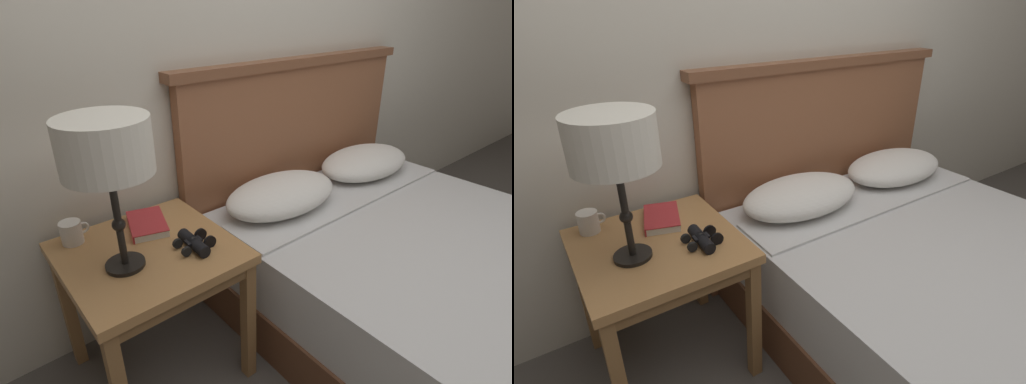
% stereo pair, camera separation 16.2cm
% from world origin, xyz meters
% --- Properties ---
extents(wall_back, '(8.00, 0.06, 2.60)m').
position_xyz_m(wall_back, '(0.00, 1.07, 1.30)').
color(wall_back, beige).
rests_on(wall_back, ground_plane).
extents(nightstand, '(0.58, 0.58, 0.59)m').
position_xyz_m(nightstand, '(-0.65, 0.71, 0.51)').
color(nightstand, '#AD7A47').
rests_on(nightstand, ground_plane).
extents(bed, '(1.52, 1.87, 1.14)m').
position_xyz_m(bed, '(0.38, 0.18, 0.29)').
color(bed, brown).
rests_on(bed, ground_plane).
extents(table_lamp, '(0.27, 0.27, 0.51)m').
position_xyz_m(table_lamp, '(-0.76, 0.67, 1.00)').
color(table_lamp, black).
rests_on(table_lamp, nightstand).
extents(book_on_nightstand, '(0.19, 0.24, 0.03)m').
position_xyz_m(book_on_nightstand, '(-0.59, 0.85, 0.60)').
color(book_on_nightstand, silver).
rests_on(book_on_nightstand, nightstand).
extents(binoculars_pair, '(0.14, 0.16, 0.05)m').
position_xyz_m(binoculars_pair, '(-0.52, 0.61, 0.61)').
color(binoculars_pair, black).
rests_on(binoculars_pair, nightstand).
extents(coffee_mug, '(0.10, 0.08, 0.08)m').
position_xyz_m(coffee_mug, '(-0.84, 0.93, 0.63)').
color(coffee_mug, silver).
rests_on(coffee_mug, nightstand).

